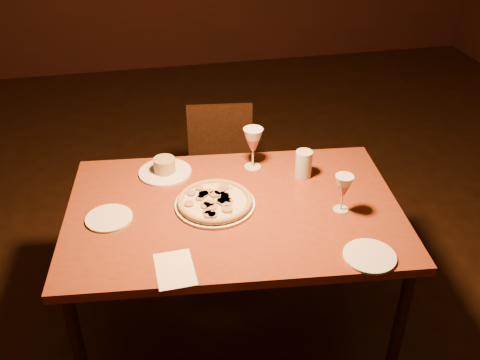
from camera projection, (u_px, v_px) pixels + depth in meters
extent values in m
plane|color=black|center=(285.00, 303.00, 2.78)|extent=(7.00, 7.00, 0.00)
cube|color=brown|center=(234.00, 211.00, 2.24)|extent=(1.47, 1.03, 0.04)
cylinder|color=black|center=(81.00, 357.00, 2.06)|extent=(0.05, 0.05, 0.70)
cylinder|color=black|center=(103.00, 233.00, 2.71)|extent=(0.05, 0.05, 0.70)
cylinder|color=black|center=(398.00, 331.00, 2.17)|extent=(0.05, 0.05, 0.70)
cylinder|color=black|center=(347.00, 218.00, 2.81)|extent=(0.05, 0.05, 0.70)
cube|color=black|center=(222.00, 177.00, 3.05)|extent=(0.42, 0.42, 0.04)
cube|color=black|center=(220.00, 133.00, 3.09)|extent=(0.37, 0.07, 0.36)
cylinder|color=black|center=(198.00, 224.00, 3.03)|extent=(0.03, 0.03, 0.38)
cylinder|color=black|center=(197.00, 194.00, 3.28)|extent=(0.03, 0.03, 0.38)
cylinder|color=black|center=(250.00, 221.00, 3.05)|extent=(0.03, 0.03, 0.38)
cylinder|color=black|center=(246.00, 192.00, 3.30)|extent=(0.03, 0.03, 0.38)
cylinder|color=white|center=(215.00, 204.00, 2.23)|extent=(0.34, 0.34, 0.01)
cylinder|color=beige|center=(215.00, 202.00, 2.23)|extent=(0.31, 0.31, 0.01)
torus|color=tan|center=(215.00, 201.00, 2.22)|extent=(0.32, 0.32, 0.02)
cylinder|color=white|center=(165.00, 172.00, 2.45)|extent=(0.24, 0.24, 0.01)
cylinder|color=tan|center=(164.00, 165.00, 2.43)|extent=(0.10, 0.10, 0.07)
cylinder|color=silver|center=(304.00, 164.00, 2.40)|extent=(0.08, 0.08, 0.13)
cylinder|color=white|center=(109.00, 218.00, 2.16)|extent=(0.19, 0.19, 0.01)
cylinder|color=white|center=(370.00, 256.00, 1.96)|extent=(0.20, 0.20, 0.01)
cube|color=white|center=(175.00, 269.00, 1.91)|extent=(0.14, 0.20, 0.00)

